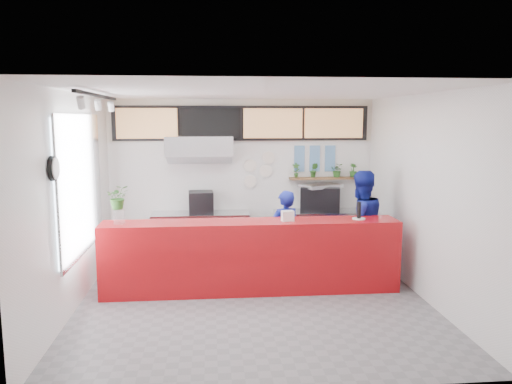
% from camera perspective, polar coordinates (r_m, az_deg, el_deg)
% --- Properties ---
extents(floor, '(5.00, 5.00, 0.00)m').
position_cam_1_polar(floor, '(7.47, -0.28, -12.26)').
color(floor, slate).
rests_on(floor, ground).
extents(ceiling, '(5.00, 5.00, 0.00)m').
position_cam_1_polar(ceiling, '(7.00, -0.30, 11.38)').
color(ceiling, silver).
extents(wall_back, '(5.00, 0.00, 5.00)m').
position_cam_1_polar(wall_back, '(9.56, -1.58, 1.55)').
color(wall_back, white).
rests_on(wall_back, ground).
extents(wall_left, '(0.00, 5.00, 5.00)m').
position_cam_1_polar(wall_left, '(7.31, -20.21, -1.06)').
color(wall_left, white).
rests_on(wall_left, ground).
extents(wall_right, '(0.00, 5.00, 5.00)m').
position_cam_1_polar(wall_right, '(7.71, 18.55, -0.52)').
color(wall_right, white).
rests_on(wall_right, ground).
extents(service_counter, '(4.50, 0.60, 1.10)m').
position_cam_1_polar(service_counter, '(7.68, -0.54, -7.37)').
color(service_counter, '#A50B10').
rests_on(service_counter, ground).
extents(cream_band, '(5.00, 0.02, 0.80)m').
position_cam_1_polar(cream_band, '(9.48, -1.61, 8.16)').
color(cream_band, beige).
rests_on(cream_band, wall_back).
extents(prep_bench, '(1.80, 0.60, 0.90)m').
position_cam_1_polar(prep_bench, '(9.43, -6.32, -5.08)').
color(prep_bench, '#B2B5BA').
rests_on(prep_bench, ground).
extents(panini_oven, '(0.47, 0.47, 0.40)m').
position_cam_1_polar(panini_oven, '(9.30, -6.31, -1.17)').
color(panini_oven, black).
rests_on(panini_oven, prep_bench).
extents(extraction_hood, '(1.20, 0.70, 0.35)m').
position_cam_1_polar(extraction_hood, '(9.13, -6.49, 5.28)').
color(extraction_hood, '#B2B5BA').
rests_on(extraction_hood, ceiling).
extents(hood_lip, '(1.20, 0.69, 0.31)m').
position_cam_1_polar(hood_lip, '(9.15, -6.47, 4.03)').
color(hood_lip, '#B2B5BA').
rests_on(hood_lip, ceiling).
extents(right_bench, '(1.80, 0.60, 0.90)m').
position_cam_1_polar(right_bench, '(9.66, 7.51, -4.77)').
color(right_bench, '#B2B5BA').
rests_on(right_bench, ground).
extents(espresso_machine, '(0.83, 0.68, 0.47)m').
position_cam_1_polar(espresso_machine, '(9.52, 7.35, -0.77)').
color(espresso_machine, black).
rests_on(espresso_machine, right_bench).
extents(espresso_tray, '(0.84, 0.73, 0.07)m').
position_cam_1_polar(espresso_tray, '(9.48, 7.38, 0.72)').
color(espresso_tray, '#A7AAAE').
rests_on(espresso_tray, espresso_machine).
extents(herb_shelf, '(1.40, 0.18, 0.04)m').
position_cam_1_polar(herb_shelf, '(9.69, 7.94, 1.57)').
color(herb_shelf, brown).
rests_on(herb_shelf, wall_back).
extents(menu_board_far_left, '(1.10, 0.10, 0.55)m').
position_cam_1_polar(menu_board_far_left, '(9.42, -12.34, 7.67)').
color(menu_board_far_left, tan).
rests_on(menu_board_far_left, wall_back).
extents(menu_board_mid_left, '(1.10, 0.10, 0.55)m').
position_cam_1_polar(menu_board_mid_left, '(9.35, -5.21, 7.82)').
color(menu_board_mid_left, black).
rests_on(menu_board_mid_left, wall_back).
extents(menu_board_mid_right, '(1.10, 0.10, 0.55)m').
position_cam_1_polar(menu_board_mid_right, '(9.42, 1.93, 7.86)').
color(menu_board_mid_right, tan).
rests_on(menu_board_mid_right, wall_back).
extents(menu_board_far_right, '(1.10, 0.10, 0.55)m').
position_cam_1_polar(menu_board_far_right, '(9.64, 8.86, 7.77)').
color(menu_board_far_right, tan).
rests_on(menu_board_far_right, wall_back).
extents(soffit, '(4.80, 0.04, 0.65)m').
position_cam_1_polar(soffit, '(9.45, -1.59, 7.86)').
color(soffit, black).
rests_on(soffit, wall_back).
extents(window_pane, '(0.04, 2.20, 1.90)m').
position_cam_1_polar(window_pane, '(7.56, -19.49, 0.80)').
color(window_pane, silver).
rests_on(window_pane, wall_left).
extents(window_frame, '(0.03, 2.30, 2.00)m').
position_cam_1_polar(window_frame, '(7.56, -19.34, 0.81)').
color(window_frame, '#B2B5BA').
rests_on(window_frame, wall_left).
extents(wall_clock_rim, '(0.05, 0.30, 0.30)m').
position_cam_1_polar(wall_clock_rim, '(6.37, -22.18, 2.51)').
color(wall_clock_rim, black).
rests_on(wall_clock_rim, wall_left).
extents(wall_clock_face, '(0.02, 0.26, 0.26)m').
position_cam_1_polar(wall_clock_face, '(6.36, -21.92, 2.52)').
color(wall_clock_face, white).
rests_on(wall_clock_face, wall_left).
extents(track_rail, '(0.05, 2.40, 0.04)m').
position_cam_1_polar(track_rail, '(7.13, -17.65, 10.45)').
color(track_rail, black).
rests_on(track_rail, ceiling).
extents(dec_plate_a, '(0.24, 0.03, 0.24)m').
position_cam_1_polar(dec_plate_a, '(9.51, -0.67, 3.04)').
color(dec_plate_a, silver).
rests_on(dec_plate_a, wall_back).
extents(dec_plate_b, '(0.24, 0.03, 0.24)m').
position_cam_1_polar(dec_plate_b, '(9.55, 1.12, 2.45)').
color(dec_plate_b, silver).
rests_on(dec_plate_b, wall_back).
extents(dec_plate_c, '(0.24, 0.03, 0.24)m').
position_cam_1_polar(dec_plate_c, '(9.54, -0.67, 1.24)').
color(dec_plate_c, silver).
rests_on(dec_plate_c, wall_back).
extents(dec_plate_d, '(0.24, 0.03, 0.24)m').
position_cam_1_polar(dec_plate_d, '(9.53, 1.43, 3.95)').
color(dec_plate_d, silver).
rests_on(dec_plate_d, wall_back).
extents(photo_frame_a, '(0.20, 0.02, 0.25)m').
position_cam_1_polar(photo_frame_a, '(9.62, 4.98, 4.56)').
color(photo_frame_a, '#598CBF').
rests_on(photo_frame_a, wall_back).
extents(photo_frame_b, '(0.20, 0.02, 0.25)m').
position_cam_1_polar(photo_frame_b, '(9.68, 6.74, 4.56)').
color(photo_frame_b, '#598CBF').
rests_on(photo_frame_b, wall_back).
extents(photo_frame_c, '(0.20, 0.02, 0.25)m').
position_cam_1_polar(photo_frame_c, '(9.75, 8.47, 4.55)').
color(photo_frame_c, '#598CBF').
rests_on(photo_frame_c, wall_back).
extents(photo_frame_d, '(0.20, 0.02, 0.25)m').
position_cam_1_polar(photo_frame_d, '(9.64, 4.97, 3.08)').
color(photo_frame_d, '#598CBF').
rests_on(photo_frame_d, wall_back).
extents(photo_frame_e, '(0.20, 0.02, 0.25)m').
position_cam_1_polar(photo_frame_e, '(9.70, 6.71, 3.08)').
color(photo_frame_e, '#598CBF').
rests_on(photo_frame_e, wall_back).
extents(photo_frame_f, '(0.20, 0.02, 0.25)m').
position_cam_1_polar(photo_frame_f, '(9.77, 8.44, 3.09)').
color(photo_frame_f, '#598CBF').
rests_on(photo_frame_f, wall_back).
extents(staff_center, '(0.63, 0.52, 1.47)m').
position_cam_1_polar(staff_center, '(8.30, 3.30, -4.86)').
color(staff_center, navy).
rests_on(staff_center, ground).
extents(staff_right, '(1.03, 0.91, 1.80)m').
position_cam_1_polar(staff_right, '(8.45, 11.82, -3.66)').
color(staff_right, navy).
rests_on(staff_right, ground).
extents(herb_a, '(0.15, 0.10, 0.28)m').
position_cam_1_polar(herb_a, '(9.56, 4.60, 2.51)').
color(herb_a, '#2B5F21').
rests_on(herb_a, herb_shelf).
extents(herb_b, '(0.19, 0.17, 0.28)m').
position_cam_1_polar(herb_b, '(9.62, 6.64, 2.50)').
color(herb_b, '#2B5F21').
rests_on(herb_b, herb_shelf).
extents(herb_c, '(0.29, 0.27, 0.27)m').
position_cam_1_polar(herb_c, '(9.73, 9.28, 2.48)').
color(herb_c, '#2B5F21').
rests_on(herb_c, herb_shelf).
extents(herb_d, '(0.18, 0.17, 0.26)m').
position_cam_1_polar(herb_d, '(9.81, 11.05, 2.46)').
color(herb_d, '#2B5F21').
rests_on(herb_d, herb_shelf).
extents(glass_vase, '(0.19, 0.19, 0.20)m').
position_cam_1_polar(glass_vase, '(7.61, -15.40, -2.78)').
color(glass_vase, silver).
rests_on(glass_vase, service_counter).
extents(basil_vase, '(0.38, 0.35, 0.36)m').
position_cam_1_polar(basil_vase, '(7.56, -15.48, -0.56)').
color(basil_vase, '#2B5F21').
rests_on(basil_vase, glass_vase).
extents(napkin_holder, '(0.20, 0.14, 0.16)m').
position_cam_1_polar(napkin_holder, '(7.56, 3.63, -2.74)').
color(napkin_holder, silver).
rests_on(napkin_holder, service_counter).
extents(white_plate, '(0.26, 0.26, 0.02)m').
position_cam_1_polar(white_plate, '(7.86, 11.66, -3.00)').
color(white_plate, silver).
rests_on(white_plate, service_counter).
extents(pepper_mill, '(0.07, 0.07, 0.25)m').
position_cam_1_polar(pepper_mill, '(7.83, 11.69, -2.03)').
color(pepper_mill, black).
rests_on(pepper_mill, white_plate).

